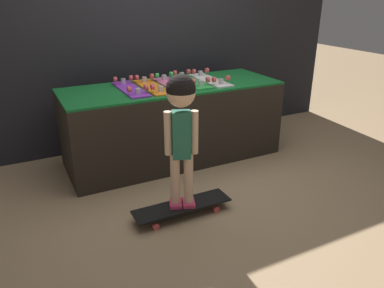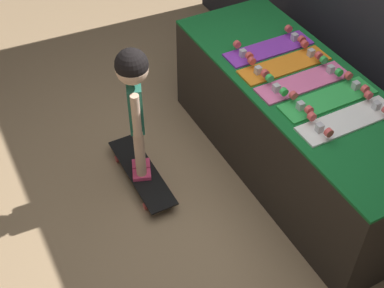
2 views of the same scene
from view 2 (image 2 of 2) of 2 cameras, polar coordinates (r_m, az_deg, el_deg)
The scene contains 9 objects.
ground_plane at distance 3.91m, azimuth 3.65°, elevation -5.12°, with size 16.00×16.00×0.00m, color #9E7F5B.
display_rack at distance 3.87m, azimuth 11.07°, elevation 1.76°, with size 2.19×0.80×0.79m.
skateboard_purple_on_rack at distance 3.89m, azimuth 8.20°, elevation 10.15°, with size 0.19×0.66×0.09m.
skateboard_orange_on_rack at distance 3.74m, azimuth 9.86°, elevation 8.41°, with size 0.19×0.66×0.09m.
skateboard_pink_on_rack at distance 3.61m, azimuth 11.80°, elevation 6.59°, with size 0.19×0.66×0.09m.
skateboard_green_on_rack at distance 3.50m, azimuth 14.32°, elevation 4.78°, with size 0.19×0.66×0.09m.
skateboard_white_on_rack at distance 3.37m, azimuth 16.28°, elevation 2.57°, with size 0.19×0.66×0.09m.
skateboard_on_floor at distance 3.94m, azimuth -5.38°, elevation -3.05°, with size 0.80×0.21×0.09m.
child at distance 3.44m, azimuth -6.20°, elevation 5.54°, with size 0.24×0.21×1.05m.
Camera 2 is at (2.15, -1.42, 2.94)m, focal length 50.00 mm.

